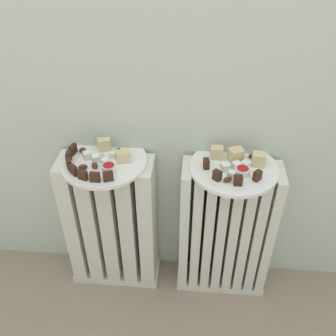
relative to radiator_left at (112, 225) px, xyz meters
The scene contains 37 objects.
radiator_left is the anchor object (origin of this frame).
radiator_right 0.42m from the radiator_left, ahead, with size 0.34×0.13×0.58m.
plate_left 0.30m from the radiator_left, ahead, with size 0.29×0.29×0.01m, color white.
plate_right 0.52m from the radiator_left, ahead, with size 0.29×0.29×0.01m, color white.
dark_cake_slice_left_0 0.34m from the radiator_left, 165.69° to the left, with size 0.03×0.01×0.03m, color #382114.
dark_cake_slice_left_1 0.34m from the radiator_left, behind, with size 0.03×0.01×0.03m, color #382114.
dark_cake_slice_left_2 0.34m from the radiator_left, 152.66° to the right, with size 0.03×0.01×0.03m, color #382114.
dark_cake_slice_left_3 0.34m from the radiator_left, 131.84° to the right, with size 0.03×0.01×0.03m, color #382114.
dark_cake_slice_left_4 0.34m from the radiator_left, 111.01° to the right, with size 0.03×0.01×0.03m, color #382114.
dark_cake_slice_left_5 0.34m from the radiator_left, 90.19° to the right, with size 0.03×0.01×0.03m, color #382114.
dark_cake_slice_left_6 0.34m from the radiator_left, 69.36° to the right, with size 0.03×0.01×0.03m, color #382114.
marble_cake_slice_left_0 0.33m from the radiator_left, ahead, with size 0.04×0.03×0.04m, color beige.
marble_cake_slice_left_1 0.33m from the radiator_left, 98.14° to the left, with size 0.04×0.03×0.04m, color beige.
turkish_delight_left_0 0.32m from the radiator_left, 30.96° to the left, with size 0.02×0.02×0.02m, color white.
turkish_delight_left_1 0.32m from the radiator_left, behind, with size 0.02×0.02×0.02m, color white.
turkish_delight_left_2 0.32m from the radiator_left, 152.86° to the right, with size 0.02×0.02×0.02m, color white.
turkish_delight_left_3 0.32m from the radiator_left, 65.31° to the right, with size 0.02×0.02×0.02m, color white.
medjool_date_left_0 0.32m from the radiator_left, 134.16° to the right, with size 0.03×0.02×0.02m, color #4C2814.
medjool_date_left_1 0.32m from the radiator_left, 48.82° to the left, with size 0.03×0.01×0.02m, color #4C2814.
medjool_date_left_2 0.33m from the radiator_left, 154.59° to the left, with size 0.02×0.02×0.02m, color #4C2814.
medjool_date_left_3 0.32m from the radiator_left, 112.44° to the right, with size 0.03×0.02×0.02m, color #4C2814.
jam_bowl_left 0.33m from the radiator_left, 62.00° to the right, with size 0.04×0.04×0.03m.
dark_cake_slice_right_0 0.46m from the radiator_left, ahead, with size 0.02×0.02×0.03m, color #382114.
dark_cake_slice_right_1 0.49m from the radiator_left, 10.91° to the right, with size 0.02×0.02×0.03m, color #382114.
dark_cake_slice_right_2 0.54m from the radiator_left, 11.84° to the right, with size 0.02×0.02×0.03m, color #382114.
dark_cake_slice_right_3 0.59m from the radiator_left, ahead, with size 0.02×0.02×0.03m, color #382114.
marble_cake_slice_right_0 0.60m from the radiator_left, ahead, with size 0.04×0.03×0.04m, color beige.
marble_cake_slice_right_1 0.54m from the radiator_left, ahead, with size 0.04×0.03×0.05m, color beige.
marble_cake_slice_right_2 0.49m from the radiator_left, ahead, with size 0.04×0.03×0.04m, color beige.
turkish_delight_right_0 0.51m from the radiator_left, ahead, with size 0.03×0.03×0.03m, color white.
turkish_delight_right_1 0.52m from the radiator_left, ahead, with size 0.02×0.02×0.02m, color white.
turkish_delight_right_2 0.54m from the radiator_left, ahead, with size 0.02×0.02×0.02m, color white.
turkish_delight_right_3 0.56m from the radiator_left, ahead, with size 0.02×0.02×0.02m, color white.
medjool_date_right_0 0.51m from the radiator_left, 11.07° to the right, with size 0.03×0.01×0.02m, color #4C2814.
medjool_date_right_1 0.58m from the radiator_left, ahead, with size 0.03×0.02×0.01m, color #4C2814.
jam_bowl_right 0.55m from the radiator_left, ahead, with size 0.05×0.05×0.02m.
fork 0.31m from the radiator_left, 72.16° to the right, with size 0.06×0.10×0.00m.
Camera 1 is at (0.08, -0.70, 1.33)m, focal length 40.68 mm.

